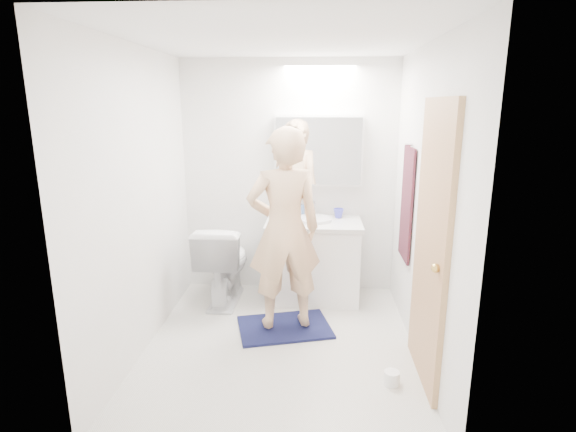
# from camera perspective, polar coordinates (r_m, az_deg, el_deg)

# --- Properties ---
(floor) EXTENTS (2.50, 2.50, 0.00)m
(floor) POSITION_cam_1_polar(r_m,az_deg,el_deg) (3.92, -1.00, -15.98)
(floor) COLOR silver
(floor) RESTS_ON ground
(ceiling) EXTENTS (2.50, 2.50, 0.00)m
(ceiling) POSITION_cam_1_polar(r_m,az_deg,el_deg) (3.42, -1.18, 21.44)
(ceiling) COLOR white
(ceiling) RESTS_ON floor
(wall_back) EXTENTS (2.50, 0.00, 2.50)m
(wall_back) POSITION_cam_1_polar(r_m,az_deg,el_deg) (4.70, 0.15, 4.73)
(wall_back) COLOR white
(wall_back) RESTS_ON floor
(wall_front) EXTENTS (2.50, 0.00, 2.50)m
(wall_front) POSITION_cam_1_polar(r_m,az_deg,el_deg) (2.28, -3.63, -5.44)
(wall_front) COLOR white
(wall_front) RESTS_ON floor
(wall_left) EXTENTS (0.00, 2.50, 2.50)m
(wall_left) POSITION_cam_1_polar(r_m,az_deg,el_deg) (3.73, -18.19, 1.58)
(wall_left) COLOR white
(wall_left) RESTS_ON floor
(wall_right) EXTENTS (0.00, 2.50, 2.50)m
(wall_right) POSITION_cam_1_polar(r_m,az_deg,el_deg) (3.56, 16.86, 1.12)
(wall_right) COLOR white
(wall_right) RESTS_ON floor
(vanity_cabinet) EXTENTS (0.90, 0.55, 0.78)m
(vanity_cabinet) POSITION_cam_1_polar(r_m,az_deg,el_deg) (4.62, 3.21, -5.85)
(vanity_cabinet) COLOR white
(vanity_cabinet) RESTS_ON floor
(countertop) EXTENTS (0.95, 0.58, 0.04)m
(countertop) POSITION_cam_1_polar(r_m,az_deg,el_deg) (4.50, 3.28, -0.93)
(countertop) COLOR silver
(countertop) RESTS_ON vanity_cabinet
(sink_basin) EXTENTS (0.36, 0.36, 0.03)m
(sink_basin) POSITION_cam_1_polar(r_m,az_deg,el_deg) (4.52, 3.29, -0.41)
(sink_basin) COLOR white
(sink_basin) RESTS_ON countertop
(faucet) EXTENTS (0.02, 0.02, 0.16)m
(faucet) POSITION_cam_1_polar(r_m,az_deg,el_deg) (4.69, 3.31, 0.94)
(faucet) COLOR #B9B9BE
(faucet) RESTS_ON countertop
(medicine_cabinet) EXTENTS (0.88, 0.14, 0.70)m
(medicine_cabinet) POSITION_cam_1_polar(r_m,az_deg,el_deg) (4.58, 3.89, 8.24)
(medicine_cabinet) COLOR white
(medicine_cabinet) RESTS_ON wall_back
(mirror_panel) EXTENTS (0.84, 0.01, 0.66)m
(mirror_panel) POSITION_cam_1_polar(r_m,az_deg,el_deg) (4.50, 3.89, 8.14)
(mirror_panel) COLOR silver
(mirror_panel) RESTS_ON medicine_cabinet
(toilet) EXTENTS (0.48, 0.81, 0.82)m
(toilet) POSITION_cam_1_polar(r_m,az_deg,el_deg) (4.60, -8.12, -5.83)
(toilet) COLOR white
(toilet) RESTS_ON floor
(bath_rug) EXTENTS (0.91, 0.73, 0.02)m
(bath_rug) POSITION_cam_1_polar(r_m,az_deg,el_deg) (4.16, -0.45, -13.86)
(bath_rug) COLOR #141740
(bath_rug) RESTS_ON floor
(person) EXTENTS (0.72, 0.56, 1.74)m
(person) POSITION_cam_1_polar(r_m,az_deg,el_deg) (3.82, -0.47, -1.77)
(person) COLOR #E1B387
(person) RESTS_ON bath_rug
(door) EXTENTS (0.04, 0.80, 2.00)m
(door) POSITION_cam_1_polar(r_m,az_deg,el_deg) (3.28, 17.62, -3.65)
(door) COLOR tan
(door) RESTS_ON wall_right
(door_knob) EXTENTS (0.06, 0.06, 0.06)m
(door_knob) POSITION_cam_1_polar(r_m,az_deg,el_deg) (3.01, 18.16, -6.28)
(door_knob) COLOR gold
(door_knob) RESTS_ON door
(towel) EXTENTS (0.02, 0.42, 1.00)m
(towel) POSITION_cam_1_polar(r_m,az_deg,el_deg) (4.10, 14.76, 1.47)
(towel) COLOR #101334
(towel) RESTS_ON wall_right
(towel_hook) EXTENTS (0.07, 0.02, 0.02)m
(towel_hook) POSITION_cam_1_polar(r_m,az_deg,el_deg) (4.02, 15.04, 8.72)
(towel_hook) COLOR silver
(towel_hook) RESTS_ON wall_right
(soap_bottle_a) EXTENTS (0.10, 0.10, 0.20)m
(soap_bottle_a) POSITION_cam_1_polar(r_m,az_deg,el_deg) (4.62, -0.45, 1.05)
(soap_bottle_a) COLOR #CBBC83
(soap_bottle_a) RESTS_ON countertop
(soap_bottle_b) EXTENTS (0.12, 0.12, 0.19)m
(soap_bottle_b) POSITION_cam_1_polar(r_m,az_deg,el_deg) (4.65, 1.37, 1.02)
(soap_bottle_b) COLOR #4F71A9
(soap_bottle_b) RESTS_ON countertop
(toothbrush_cup) EXTENTS (0.12, 0.12, 0.10)m
(toothbrush_cup) POSITION_cam_1_polar(r_m,az_deg,el_deg) (4.64, 6.40, 0.35)
(toothbrush_cup) COLOR #4246C8
(toothbrush_cup) RESTS_ON countertop
(toilet_paper_roll) EXTENTS (0.11, 0.11, 0.10)m
(toilet_paper_roll) POSITION_cam_1_polar(r_m,az_deg,el_deg) (3.51, 12.97, -19.31)
(toilet_paper_roll) COLOR white
(toilet_paper_roll) RESTS_ON floor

